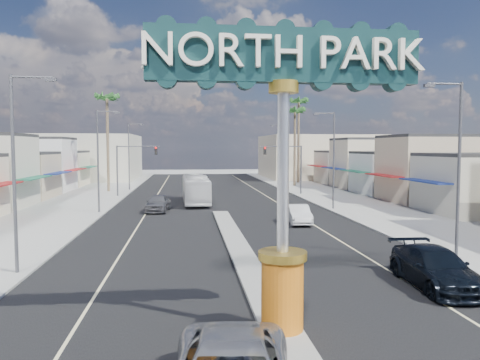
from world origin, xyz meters
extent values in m
plane|color=gray|center=(0.00, 30.00, 0.00)|extent=(160.00, 160.00, 0.00)
cube|color=black|center=(0.00, 30.00, 0.01)|extent=(20.00, 120.00, 0.01)
cube|color=gray|center=(0.00, 14.00, 0.08)|extent=(1.30, 30.00, 0.16)
cube|color=gray|center=(-14.00, 30.00, 0.06)|extent=(8.00, 120.00, 0.12)
cube|color=gray|center=(14.00, 30.00, 0.06)|extent=(8.00, 120.00, 0.12)
cube|color=#B7B29E|center=(24.00, 43.00, 3.00)|extent=(12.00, 42.00, 6.00)
cube|color=#B7B29E|center=(-22.00, 75.00, 4.00)|extent=(20.00, 20.00, 8.00)
cube|color=beige|center=(22.00, 75.00, 4.00)|extent=(20.00, 20.00, 8.00)
cylinder|color=orange|center=(0.00, 2.00, 1.26)|extent=(1.30, 1.30, 2.20)
cylinder|color=gold|center=(0.00, 2.00, 2.49)|extent=(1.50, 1.50, 0.25)
cylinder|color=#B7B7BC|center=(0.00, 2.00, 5.01)|extent=(0.36, 0.36, 4.80)
cylinder|color=gold|center=(0.00, 2.00, 7.58)|extent=(0.90, 0.90, 0.35)
cube|color=#0E2A2B|center=(0.00, 2.00, 8.51)|extent=(8.20, 0.50, 1.60)
cylinder|color=#47474C|center=(-11.00, 44.00, 3.00)|extent=(0.18, 0.18, 6.00)
cylinder|color=#47474C|center=(-8.50, 44.00, 5.90)|extent=(5.00, 0.12, 0.12)
cube|color=black|center=(-6.50, 44.00, 5.40)|extent=(0.32, 0.32, 1.00)
sphere|color=red|center=(-6.50, 43.82, 5.72)|extent=(0.22, 0.22, 0.22)
cylinder|color=#47474C|center=(11.00, 44.00, 3.00)|extent=(0.18, 0.18, 6.00)
cylinder|color=#47474C|center=(8.50, 44.00, 5.90)|extent=(5.00, 0.12, 0.12)
cube|color=black|center=(6.50, 44.00, 5.40)|extent=(0.32, 0.32, 1.00)
sphere|color=red|center=(6.50, 43.82, 5.72)|extent=(0.22, 0.22, 0.22)
cylinder|color=#47474C|center=(-10.60, 10.00, 4.50)|extent=(0.16, 0.16, 9.00)
cylinder|color=#47474C|center=(-9.70, 10.00, 8.90)|extent=(1.80, 0.10, 0.10)
cube|color=#47474C|center=(-8.90, 10.00, 8.80)|extent=(0.50, 0.22, 0.15)
cylinder|color=#47474C|center=(-10.60, 30.00, 4.50)|extent=(0.16, 0.16, 9.00)
cylinder|color=#47474C|center=(-9.70, 30.00, 8.90)|extent=(1.80, 0.10, 0.10)
cube|color=#47474C|center=(-8.90, 30.00, 8.80)|extent=(0.50, 0.22, 0.15)
cylinder|color=#47474C|center=(-10.60, 52.00, 4.50)|extent=(0.16, 0.16, 9.00)
cylinder|color=#47474C|center=(-9.70, 52.00, 8.90)|extent=(1.80, 0.10, 0.10)
cube|color=#47474C|center=(-8.90, 52.00, 8.80)|extent=(0.50, 0.22, 0.15)
cylinder|color=#47474C|center=(10.60, 10.00, 4.50)|extent=(0.16, 0.16, 9.00)
cylinder|color=#47474C|center=(9.70, 10.00, 8.90)|extent=(1.80, 0.10, 0.10)
cube|color=#47474C|center=(8.90, 10.00, 8.80)|extent=(0.50, 0.22, 0.15)
cylinder|color=#47474C|center=(10.60, 30.00, 4.50)|extent=(0.16, 0.16, 9.00)
cylinder|color=#47474C|center=(9.70, 30.00, 8.90)|extent=(1.80, 0.10, 0.10)
cube|color=#47474C|center=(8.90, 30.00, 8.80)|extent=(0.50, 0.22, 0.15)
cylinder|color=#47474C|center=(10.60, 52.00, 4.50)|extent=(0.16, 0.16, 9.00)
cylinder|color=#47474C|center=(9.70, 52.00, 8.90)|extent=(1.80, 0.10, 0.10)
cube|color=#47474C|center=(8.90, 52.00, 8.80)|extent=(0.50, 0.22, 0.15)
cylinder|color=brown|center=(-13.00, 50.00, 6.00)|extent=(0.36, 0.36, 12.00)
cylinder|color=brown|center=(13.00, 56.00, 5.50)|extent=(0.36, 0.36, 11.00)
cylinder|color=brown|center=(15.00, 62.00, 6.50)|extent=(0.36, 0.36, 13.00)
imported|color=black|center=(7.33, 6.15, 0.80)|extent=(2.44, 5.61, 1.60)
imported|color=#5A5A5E|center=(-5.50, 30.50, 0.79)|extent=(2.36, 4.82, 1.59)
imported|color=silver|center=(5.50, 22.57, 0.72)|extent=(1.85, 4.45, 1.43)
imported|color=silver|center=(-2.00, 36.51, 1.47)|extent=(2.78, 10.63, 2.94)
camera|label=1|loc=(-2.90, -11.89, 5.79)|focal=35.00mm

